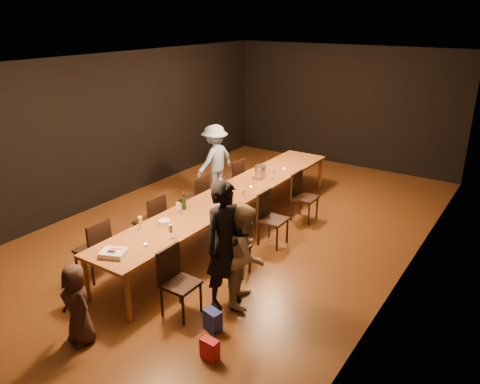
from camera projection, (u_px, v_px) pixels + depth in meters
The scene contains 30 objects.
ground at pixel (232, 232), 8.49m from camera, with size 10.00×10.00×0.00m, color #402110.
room_shell at pixel (231, 119), 7.75m from camera, with size 6.04×10.04×3.02m.
table at pixel (232, 196), 8.24m from camera, with size 0.90×6.00×0.75m.
chair_right_0 at pixel (181, 283), 6.02m from camera, with size 0.42×0.42×0.93m, color black, non-canonical shape.
chair_right_1 at pixel (233, 247), 6.96m from camera, with size 0.42×0.42×0.93m, color black, non-canonical shape.
chair_right_2 at pixel (273, 219), 7.89m from camera, with size 0.42×0.42×0.93m, color black, non-canonical shape.
chair_right_3 at pixel (305, 197), 8.82m from camera, with size 0.42×0.42×0.93m, color black, non-canonical shape.
chair_left_0 at pixel (92, 249), 6.90m from camera, with size 0.42×0.42×0.93m, color black, non-canonical shape.
chair_left_1 at pixel (150, 220), 7.83m from camera, with size 0.42×0.42×0.93m, color black, non-canonical shape.
chair_left_2 at pixel (195, 198), 8.77m from camera, with size 0.42×0.42×0.93m, color black, non-canonical shape.
chair_left_3 at pixel (231, 180), 9.70m from camera, with size 0.42×0.42×0.93m, color black, non-canonical shape.
woman_birthday at pixel (226, 245), 6.10m from camera, with size 0.65×0.42×1.77m, color black.
woman_tan at pixel (245, 254), 6.24m from camera, with size 0.69×0.54×1.42m, color beige.
man_blue at pixel (215, 160), 10.06m from camera, with size 0.98×0.56×1.52m, color #9BC3F0.
child at pixel (77, 304), 5.51m from camera, with size 0.50×0.33×1.02m, color #3E2C23.
gift_bag_red at pixel (210, 349), 5.34m from camera, with size 0.22×0.12×0.26m, color red.
gift_bag_blue at pixel (213, 320), 5.83m from camera, with size 0.22×0.15×0.27m, color #233298.
birthday_cake at pixel (113, 253), 6.10m from camera, with size 0.39×0.36×0.08m.
plate_stack at pixel (164, 223), 6.94m from camera, with size 0.18×0.18×0.10m, color white.
champagne_bottle at pixel (184, 201), 7.51m from camera, with size 0.07×0.07×0.30m, color black, non-canonical shape.
ice_bucket at pixel (261, 172), 8.96m from camera, with size 0.22×0.22×0.24m, color #B6B6BB.
wineglass_0 at pixel (140, 223), 6.81m from camera, with size 0.06×0.06×0.21m, color beige, non-canonical shape.
wineglass_1 at pixel (171, 231), 6.56m from camera, with size 0.06×0.06×0.21m, color beige, non-canonical shape.
wineglass_2 at pixel (178, 209), 7.31m from camera, with size 0.06×0.06×0.21m, color silver, non-canonical shape.
wineglass_3 at pixel (243, 195), 7.87m from camera, with size 0.06×0.06×0.21m, color beige, non-canonical shape.
wineglass_4 at pixel (221, 184), 8.35m from camera, with size 0.06×0.06×0.21m, color silver, non-canonical shape.
wineglass_5 at pixel (273, 173), 8.92m from camera, with size 0.06×0.06×0.21m, color silver, non-canonical shape.
tealight_near at pixel (146, 245), 6.36m from camera, with size 0.05×0.05×0.03m, color #B2B7B2.
tealight_mid at pixel (251, 188), 8.44m from camera, with size 0.05×0.05×0.03m, color #B2B7B2.
tealight_far at pixel (284, 169), 9.42m from camera, with size 0.05×0.05×0.03m, color #B2B7B2.
Camera 1 is at (4.37, -6.30, 3.73)m, focal length 35.00 mm.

